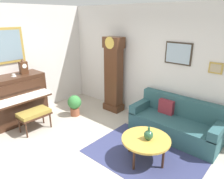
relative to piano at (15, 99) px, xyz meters
name	(u,v)px	position (x,y,z in m)	size (l,w,h in m)	color
ground_plane	(77,160)	(2.23, 0.04, -0.65)	(6.40, 6.00, 0.10)	#B2A899
wall_left	(4,64)	(-0.37, 0.04, 0.81)	(0.13, 4.90, 2.80)	silver
wall_back	(150,64)	(2.25, 2.44, 0.81)	(5.30, 0.13, 2.80)	silver
area_rug	(145,155)	(3.15, 0.95, -0.59)	(2.10, 1.50, 0.01)	navy
piano	(15,99)	(0.00, 0.00, 0.00)	(0.87, 1.44, 1.18)	#3D2316
piano_bench	(34,114)	(0.71, 0.08, -0.19)	(0.42, 0.70, 0.48)	#3D2316
grandfather_clock	(114,77)	(1.34, 2.13, 0.37)	(0.52, 0.34, 2.03)	#4C2B19
couch	(176,123)	(3.26, 1.99, -0.29)	(1.90, 0.80, 0.84)	#2D565B
coffee_table	(146,140)	(3.21, 0.85, -0.18)	(0.88, 0.88, 0.45)	gold
mantel_clock	(23,67)	(0.00, 0.33, 0.75)	(0.13, 0.18, 0.38)	#4C2B19
teacup	(14,75)	(0.05, 0.05, 0.61)	(0.12, 0.12, 0.06)	white
green_jug	(148,135)	(3.25, 0.86, -0.07)	(0.17, 0.17, 0.24)	#234C33
potted_plant	(75,104)	(0.80, 1.18, -0.28)	(0.36, 0.36, 0.56)	#935138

